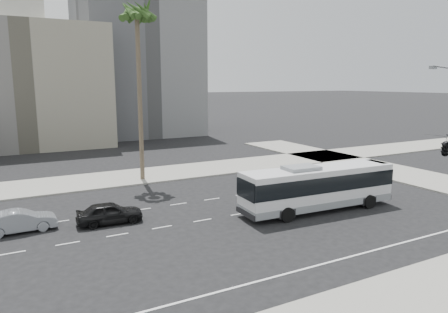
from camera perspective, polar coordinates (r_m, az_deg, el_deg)
ground at (r=30.82m, az=2.11°, el=-7.96°), size 700.00×700.00×0.00m
sidewalk_north at (r=44.40m, az=-8.05°, el=-2.30°), size 120.00×7.00×0.15m
cross_block_east at (r=45.66m, az=26.72°, el=-2.95°), size 7.00×60.00×0.15m
midrise_beige_west at (r=70.31m, az=-26.25°, el=8.67°), size 24.00×18.00×18.00m
midrise_gray_center at (r=80.62m, az=-12.04°, el=12.39°), size 20.00×20.00×26.00m
civic_tower at (r=277.09m, az=-26.40°, el=15.23°), size 42.00×42.00×129.00m
highrise_right at (r=263.40m, az=-15.53°, el=15.37°), size 26.00×26.00×70.00m
highrise_far at (r=298.29m, az=-12.00°, el=13.90°), size 22.00×22.00×60.00m
city_bus at (r=32.04m, az=12.85°, el=-4.03°), size 12.52×3.40×3.56m
car_a at (r=29.71m, az=-15.51°, el=-7.50°), size 2.11×4.56×1.51m
car_b at (r=30.16m, az=-26.31°, el=-8.00°), size 1.65×4.45×1.45m
palm_near at (r=41.23m, az=-11.95°, el=18.38°), size 5.12×5.12×17.24m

